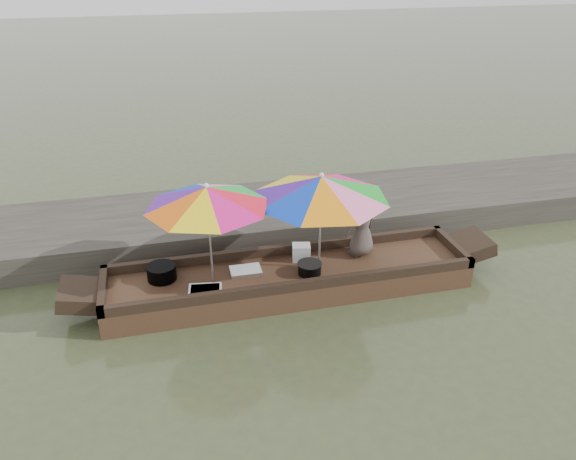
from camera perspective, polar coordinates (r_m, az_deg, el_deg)
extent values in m
plane|color=#394129|center=(8.76, 0.16, -6.13)|extent=(80.00, 80.00, 0.00)
cube|color=#2D2B26|center=(10.52, -2.74, 1.39)|extent=(22.00, 2.20, 0.50)
cube|color=black|center=(8.67, 0.16, -5.16)|extent=(5.56, 1.20, 0.35)
cylinder|color=black|center=(8.53, -12.72, -4.23)|extent=(0.43, 0.43, 0.23)
cube|color=silver|center=(8.10, -8.40, -6.19)|extent=(0.51, 0.38, 0.09)
cube|color=silver|center=(8.54, -4.33, -4.16)|extent=(0.47, 0.33, 0.06)
cylinder|color=black|center=(8.48, 2.20, -3.95)|extent=(0.35, 0.35, 0.16)
cube|color=silver|center=(8.81, 1.36, -2.28)|extent=(0.32, 0.27, 0.26)
imported|color=#463B37|center=(8.85, 7.51, 0.87)|extent=(0.67, 0.57, 1.15)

